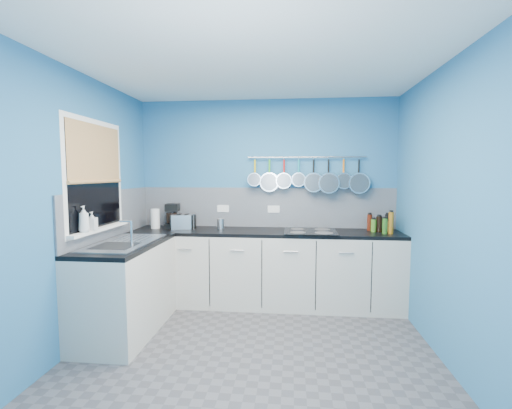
% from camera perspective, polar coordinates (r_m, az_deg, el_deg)
% --- Properties ---
extents(floor, '(3.20, 3.00, 0.02)m').
position_cam_1_polar(floor, '(3.36, -0.50, -23.12)').
color(floor, '#47474C').
rests_on(floor, ground).
extents(ceiling, '(3.20, 3.00, 0.02)m').
position_cam_1_polar(ceiling, '(3.11, -0.54, 22.50)').
color(ceiling, white).
rests_on(ceiling, ground).
extents(wall_back, '(3.20, 0.02, 2.50)m').
position_cam_1_polar(wall_back, '(4.48, 1.63, 0.83)').
color(wall_back, teal).
rests_on(wall_back, ground).
extents(wall_front, '(3.20, 0.02, 2.50)m').
position_cam_1_polar(wall_front, '(1.51, -6.98, -7.42)').
color(wall_front, teal).
rests_on(wall_front, ground).
extents(wall_left, '(0.02, 3.00, 2.50)m').
position_cam_1_polar(wall_left, '(3.54, -27.36, -0.82)').
color(wall_left, teal).
rests_on(wall_left, ground).
extents(wall_right, '(0.02, 3.00, 2.50)m').
position_cam_1_polar(wall_right, '(3.23, 29.19, -1.41)').
color(wall_right, teal).
rests_on(wall_right, ground).
extents(backsplash_back, '(3.20, 0.02, 0.50)m').
position_cam_1_polar(backsplash_back, '(4.47, 1.61, -0.47)').
color(backsplash_back, gray).
rests_on(backsplash_back, wall_back).
extents(backsplash_left, '(0.02, 1.80, 0.50)m').
position_cam_1_polar(backsplash_left, '(4.06, -22.40, -1.40)').
color(backsplash_left, gray).
rests_on(backsplash_left, wall_left).
extents(cabinet_run_back, '(3.20, 0.60, 0.86)m').
position_cam_1_polar(cabinet_run_back, '(4.31, 1.29, -10.40)').
color(cabinet_run_back, beige).
rests_on(cabinet_run_back, ground).
extents(worktop_back, '(3.20, 0.60, 0.04)m').
position_cam_1_polar(worktop_back, '(4.22, 1.31, -4.49)').
color(worktop_back, black).
rests_on(worktop_back, cabinet_run_back).
extents(cabinet_run_left, '(0.60, 1.20, 0.86)m').
position_cam_1_polar(cabinet_run_left, '(3.81, -20.31, -12.81)').
color(cabinet_run_left, beige).
rests_on(cabinet_run_left, ground).
extents(worktop_left, '(0.60, 1.20, 0.04)m').
position_cam_1_polar(worktop_left, '(3.70, -20.52, -6.15)').
color(worktop_left, black).
rests_on(worktop_left, cabinet_run_left).
extents(window_frame, '(0.01, 1.00, 1.10)m').
position_cam_1_polar(window_frame, '(3.77, -24.59, 4.17)').
color(window_frame, white).
rests_on(window_frame, wall_left).
extents(window_glass, '(0.01, 0.90, 1.00)m').
position_cam_1_polar(window_glass, '(3.76, -24.53, 4.17)').
color(window_glass, black).
rests_on(window_glass, wall_left).
extents(bamboo_blind, '(0.01, 0.90, 0.55)m').
position_cam_1_polar(bamboo_blind, '(3.76, -24.55, 7.60)').
color(bamboo_blind, tan).
rests_on(bamboo_blind, wall_left).
extents(window_sill, '(0.10, 0.98, 0.03)m').
position_cam_1_polar(window_sill, '(3.79, -23.99, -3.62)').
color(window_sill, white).
rests_on(window_sill, wall_left).
extents(sink_unit, '(0.50, 0.95, 0.01)m').
position_cam_1_polar(sink_unit, '(3.70, -20.53, -5.78)').
color(sink_unit, silver).
rests_on(sink_unit, worktop_left).
extents(mixer_tap, '(0.12, 0.08, 0.26)m').
position_cam_1_polar(mixer_tap, '(3.45, -19.54, -4.39)').
color(mixer_tap, silver).
rests_on(mixer_tap, worktop_left).
extents(socket_left, '(0.15, 0.01, 0.09)m').
position_cam_1_polar(socket_left, '(4.53, -5.36, -0.67)').
color(socket_left, white).
rests_on(socket_left, backsplash_back).
extents(socket_right, '(0.15, 0.01, 0.09)m').
position_cam_1_polar(socket_right, '(4.45, 2.88, -0.75)').
color(socket_right, white).
rests_on(socket_right, backsplash_back).
extents(pot_rail, '(1.45, 0.02, 0.02)m').
position_cam_1_polar(pot_rail, '(4.41, 8.15, 7.61)').
color(pot_rail, silver).
rests_on(pot_rail, wall_back).
extents(soap_bottle_a, '(0.10, 0.10, 0.24)m').
position_cam_1_polar(soap_bottle_a, '(3.52, -26.14, -2.13)').
color(soap_bottle_a, white).
rests_on(soap_bottle_a, window_sill).
extents(soap_bottle_b, '(0.09, 0.09, 0.17)m').
position_cam_1_polar(soap_bottle_b, '(3.63, -25.05, -2.42)').
color(soap_bottle_b, white).
rests_on(soap_bottle_b, window_sill).
extents(paper_towel, '(0.13, 0.13, 0.24)m').
position_cam_1_polar(paper_towel, '(4.53, -16.03, -2.22)').
color(paper_towel, white).
rests_on(paper_towel, worktop_back).
extents(coffee_maker, '(0.19, 0.20, 0.30)m').
position_cam_1_polar(coffee_maker, '(4.53, -13.44, -1.79)').
color(coffee_maker, black).
rests_on(coffee_maker, worktop_back).
extents(toaster, '(0.29, 0.20, 0.17)m').
position_cam_1_polar(toaster, '(4.43, -11.73, -2.75)').
color(toaster, silver).
rests_on(toaster, worktop_back).
extents(canister, '(0.10, 0.10, 0.13)m').
position_cam_1_polar(canister, '(4.34, -5.74, -3.14)').
color(canister, silver).
rests_on(canister, worktop_back).
extents(hob, '(0.60, 0.53, 0.01)m').
position_cam_1_polar(hob, '(4.15, 8.81, -4.34)').
color(hob, black).
rests_on(hob, worktop_back).
extents(pan_0, '(0.17, 0.12, 0.36)m').
position_cam_1_polar(pan_0, '(4.41, -0.18, 5.32)').
color(pan_0, silver).
rests_on(pan_0, pot_rail).
extents(pan_1, '(0.23, 0.06, 0.42)m').
position_cam_1_polar(pan_1, '(4.40, 2.18, 4.89)').
color(pan_1, silver).
rests_on(pan_1, pot_rail).
extents(pan_2, '(0.20, 0.09, 0.39)m').
position_cam_1_polar(pan_2, '(4.39, 4.55, 5.12)').
color(pan_2, silver).
rests_on(pan_2, pot_rail).
extents(pan_3, '(0.17, 0.05, 0.36)m').
position_cam_1_polar(pan_3, '(4.39, 6.93, 5.26)').
color(pan_3, silver).
rests_on(pan_3, pot_rail).
extents(pan_4, '(0.24, 0.10, 0.43)m').
position_cam_1_polar(pan_4, '(4.40, 9.30, 4.80)').
color(pan_4, silver).
rests_on(pan_4, pot_rail).
extents(pan_5, '(0.25, 0.12, 0.44)m').
position_cam_1_polar(pan_5, '(4.41, 11.66, 4.67)').
color(pan_5, silver).
rests_on(pan_5, pot_rail).
extents(pan_6, '(0.20, 0.08, 0.39)m').
position_cam_1_polar(pan_6, '(4.43, 14.01, 4.98)').
color(pan_6, silver).
rests_on(pan_6, pot_rail).
extents(pan_7, '(0.26, 0.09, 0.45)m').
position_cam_1_polar(pan_7, '(4.46, 16.32, 4.56)').
color(pan_7, silver).
rests_on(pan_7, pot_rail).
extents(condiment_0, '(0.06, 0.06, 0.20)m').
position_cam_1_polar(condiment_0, '(4.46, 20.51, -2.76)').
color(condiment_0, black).
rests_on(condiment_0, worktop_back).
extents(condiment_1, '(0.06, 0.06, 0.10)m').
position_cam_1_polar(condiment_1, '(4.44, 19.10, -3.37)').
color(condiment_1, brown).
rests_on(condiment_1, worktop_back).
extents(condiment_2, '(0.06, 0.06, 0.19)m').
position_cam_1_polar(condiment_2, '(4.42, 17.92, -2.78)').
color(condiment_2, '#4C190C').
rests_on(condiment_2, worktop_back).
extents(condiment_3, '(0.05, 0.05, 0.13)m').
position_cam_1_polar(condiment_3, '(4.36, 20.77, -3.39)').
color(condiment_3, olive).
rests_on(condiment_3, worktop_back).
extents(condiment_4, '(0.07, 0.07, 0.18)m').
position_cam_1_polar(condiment_4, '(4.34, 19.34, -3.02)').
color(condiment_4, black).
rests_on(condiment_4, worktop_back).
extents(condiment_5, '(0.06, 0.06, 0.15)m').
position_cam_1_polar(condiment_5, '(4.32, 18.53, -3.26)').
color(condiment_5, '#3F721E').
rests_on(condiment_5, worktop_back).
extents(condiment_6, '(0.06, 0.06, 0.25)m').
position_cam_1_polar(condiment_6, '(4.24, 21.04, -2.82)').
color(condiment_6, '#8C5914').
rests_on(condiment_6, worktop_back).
extents(condiment_7, '(0.06, 0.06, 0.18)m').
position_cam_1_polar(condiment_7, '(4.23, 20.17, -3.31)').
color(condiment_7, '#265919').
rests_on(condiment_7, worktop_back).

